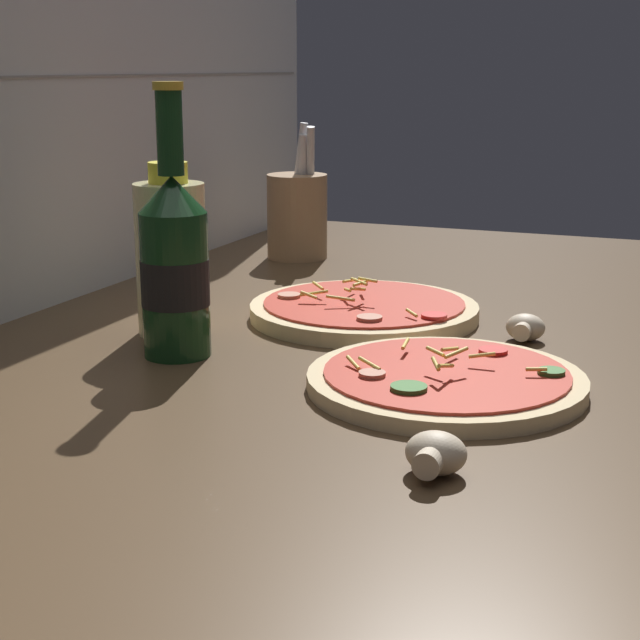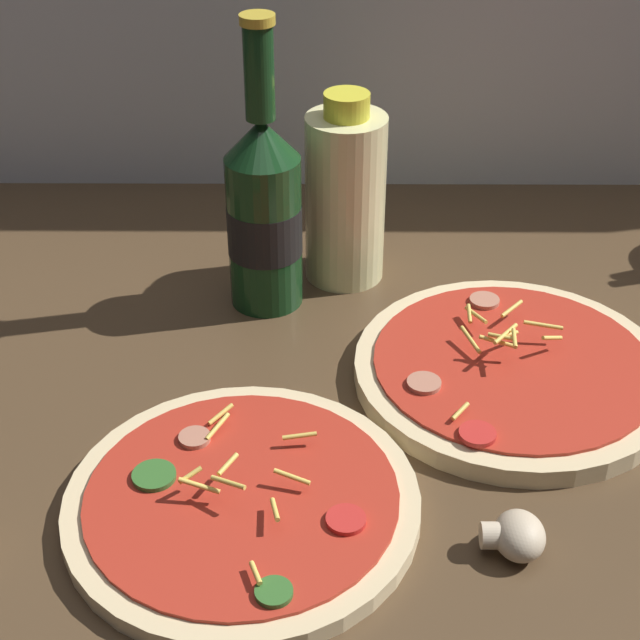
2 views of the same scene
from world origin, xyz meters
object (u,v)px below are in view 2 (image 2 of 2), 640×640
object	(u,v)px
mushroom_left	(516,536)
beer_bottle	(264,210)
pizza_far	(512,371)
oil_bottle	(345,196)
pizza_near	(242,502)

from	to	relation	value
mushroom_left	beer_bottle	bearing A→B (deg)	120.21
pizza_far	beer_bottle	world-z (taller)	beer_bottle
pizza_far	oil_bottle	xyz separation A→B (cm)	(-13.95, 17.42, 7.66)
pizza_near	oil_bottle	xyz separation A→B (cm)	(7.78, 33.08, 7.80)
oil_bottle	mushroom_left	world-z (taller)	oil_bottle
pizza_near	mushroom_left	distance (cm)	19.30
mushroom_left	oil_bottle	bearing A→B (deg)	106.88
pizza_near	pizza_far	bearing A→B (deg)	35.78
oil_bottle	beer_bottle	bearing A→B (deg)	-147.21
oil_bottle	mushroom_left	distance (cm)	39.08
pizza_far	oil_bottle	distance (cm)	23.59
pizza_near	pizza_far	distance (cm)	26.79
oil_bottle	pizza_far	bearing A→B (deg)	-51.32
pizza_far	mushroom_left	bearing A→B (deg)	-98.22
pizza_far	mushroom_left	xyz separation A→B (cm)	(-2.79, -19.34, 0.47)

